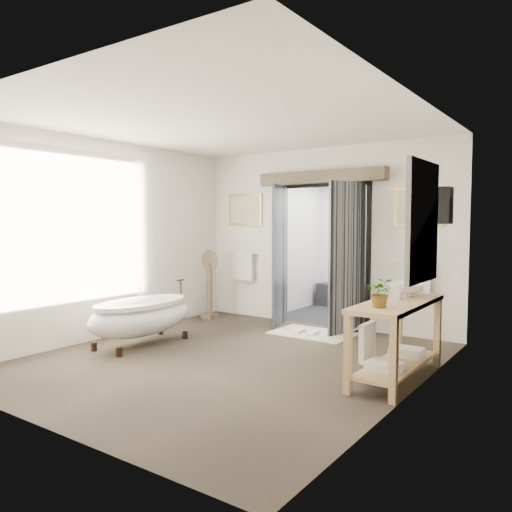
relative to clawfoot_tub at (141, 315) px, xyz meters
The scene contains 13 objects.
ground_plane 1.51m from the clawfoot_tub, ahead, with size 5.00×5.00×0.00m, color #463C2D.
room_shell 2.02m from the clawfoot_tub, ahead, with size 4.52×5.02×2.91m.
shower_room 4.37m from the clawfoot_tub, 70.55° to the left, with size 2.22×2.01×2.51m.
back_wall_dressing 3.04m from the clawfoot_tub, 59.10° to the left, with size 3.82×0.79×2.52m.
clawfoot_tub is the anchor object (origin of this frame).
vanity 3.44m from the clawfoot_tub, ahead, with size 0.57×1.60×0.85m.
pedestal_mirror 2.08m from the clawfoot_tub, 103.23° to the left, with size 0.36×0.23×1.21m.
rug 2.57m from the clawfoot_tub, 50.12° to the left, with size 1.20×0.80×0.01m, color beige.
slippers 2.46m from the clawfoot_tub, 49.50° to the left, with size 0.35×0.26×0.05m.
basin 3.56m from the clawfoot_tub, 15.77° to the left, with size 0.45×0.45×0.16m, color white.
plant 3.46m from the clawfoot_tub, ahead, with size 0.27×0.23×0.30m, color gray.
soap_bottle_a 3.48m from the clawfoot_tub, 10.53° to the left, with size 0.09×0.09×0.19m, color gray.
soap_bottle_b 3.59m from the clawfoot_tub, 20.41° to the left, with size 0.15×0.15×0.19m, color gray.
Camera 1 is at (3.76, -4.78, 1.70)m, focal length 35.00 mm.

